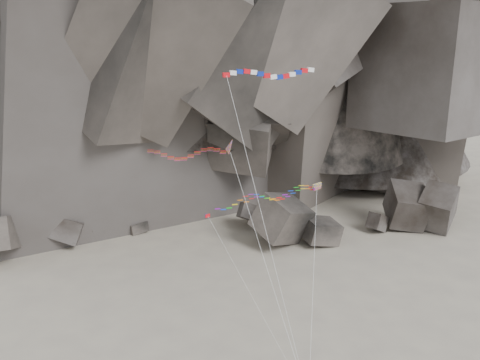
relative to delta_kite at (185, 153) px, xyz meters
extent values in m
plane|color=#9E9580|center=(6.43, -4.76, -21.81)|extent=(260.00, 260.00, 0.00)
cube|color=#47423F|center=(35.16, 26.90, -20.42)|extent=(4.38, 4.10, 3.76)
cube|color=#47423F|center=(41.01, 27.94, -18.93)|extent=(7.93, 10.10, 8.37)
cube|color=#47423F|center=(-17.37, 30.65, -19.96)|extent=(6.95, 6.07, 6.41)
cube|color=#47423F|center=(-16.78, 32.70, -18.92)|extent=(7.81, 6.87, 8.58)
cube|color=#47423F|center=(-5.80, 34.56, -20.91)|extent=(4.05, 3.94, 2.27)
cube|color=#47423F|center=(14.58, 32.62, -20.48)|extent=(5.94, 5.30, 5.53)
cube|color=#47423F|center=(17.29, 24.09, -18.78)|extent=(11.18, 10.10, 9.49)
cube|color=#47423F|center=(23.75, 23.60, -20.08)|extent=(6.63, 5.79, 4.76)
cube|color=#47423F|center=(45.43, 25.37, -18.77)|extent=(9.37, 10.01, 8.75)
cube|color=#47423F|center=(23.67, 23.98, -20.75)|extent=(3.61, 3.75, 2.72)
cylinder|color=silver|center=(6.99, -7.61, -9.87)|extent=(4.87, 14.41, 20.67)
cube|color=red|center=(3.69, -4.45, 8.30)|extent=(0.66, 0.47, 0.41)
cube|color=white|center=(4.33, -4.41, 8.47)|extent=(0.69, 0.47, 0.46)
cube|color=#0D2294|center=(4.98, -4.41, 8.58)|extent=(0.70, 0.47, 0.49)
cube|color=red|center=(5.62, -4.44, 8.59)|extent=(0.71, 0.47, 0.50)
cube|color=white|center=(6.27, -4.47, 8.50)|extent=(0.69, 0.47, 0.47)
cube|color=#0D2294|center=(6.91, -4.48, 8.34)|extent=(0.66, 0.47, 0.43)
cube|color=red|center=(7.56, -4.45, 8.16)|extent=(0.68, 0.47, 0.45)
cube|color=white|center=(8.20, -4.39, 8.03)|extent=(0.70, 0.47, 0.49)
cube|color=#0D2294|center=(8.85, -4.28, 8.00)|extent=(0.71, 0.47, 0.50)
cube|color=red|center=(9.50, -4.15, 8.06)|extent=(0.70, 0.47, 0.48)
cube|color=white|center=(10.14, -4.00, 8.21)|extent=(0.67, 0.47, 0.44)
cube|color=#0D2294|center=(10.79, -3.87, 8.39)|extent=(0.67, 0.47, 0.44)
cube|color=red|center=(11.43, -3.77, 8.54)|extent=(0.70, 0.47, 0.48)
cube|color=white|center=(12.08, -3.72, 8.60)|extent=(0.71, 0.47, 0.50)
cylinder|color=silver|center=(6.54, -9.71, -5.95)|extent=(5.76, 10.22, 28.51)
cube|color=yellow|center=(13.95, -1.67, -3.82)|extent=(1.14, 0.82, 0.65)
cube|color=#0CB219|center=(13.95, -1.83, -4.06)|extent=(0.95, 0.64, 0.44)
cylinder|color=silver|center=(11.68, -8.24, -12.01)|extent=(4.58, 13.16, 16.40)
cube|color=red|center=(2.07, -1.64, -6.48)|extent=(0.53, 0.30, 0.36)
cube|color=#0D2294|center=(1.89, -1.63, -6.48)|extent=(0.21, 0.14, 0.37)
cylinder|color=silver|center=(5.74, -8.22, -13.34)|extent=(7.36, 13.19, 13.74)
camera|label=1|loc=(-4.44, -54.16, 12.55)|focal=40.00mm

